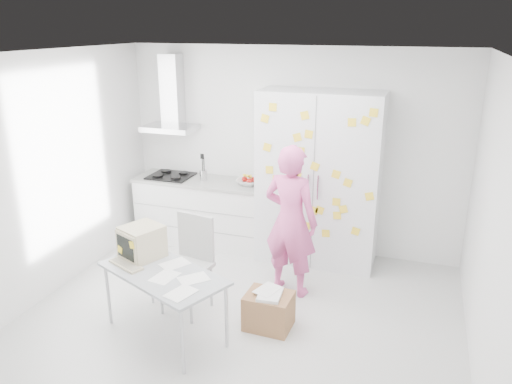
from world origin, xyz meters
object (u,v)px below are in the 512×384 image
(person, at_px, (291,221))
(chair, at_px, (190,258))
(cardboard_box, at_px, (269,310))
(desk, at_px, (149,255))

(person, relative_size, chair, 1.68)
(chair, height_order, cardboard_box, chair)
(person, xyz_separation_m, desk, (-1.16, -1.09, -0.09))
(cardboard_box, bearing_deg, chair, 173.34)
(desk, relative_size, chair, 1.39)
(desk, relative_size, cardboard_box, 3.02)
(person, xyz_separation_m, chair, (-0.93, -0.67, -0.28))
(cardboard_box, bearing_deg, person, 89.45)
(person, bearing_deg, cardboard_box, 101.62)
(desk, bearing_deg, person, 67.06)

